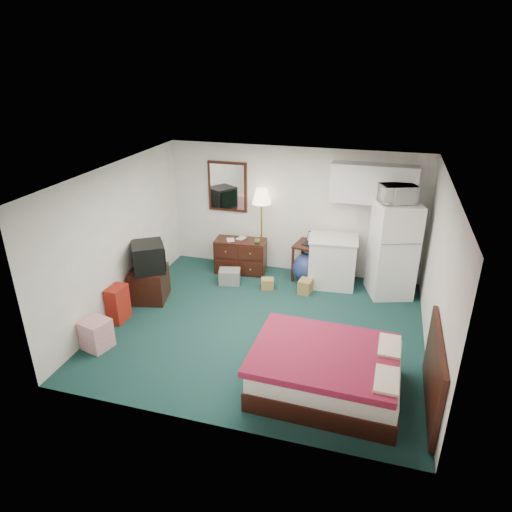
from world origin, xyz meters
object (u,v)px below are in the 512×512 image
(tv_stand, at_px, (150,284))
(suitcase, at_px, (118,304))
(dresser, at_px, (241,256))
(fridge, at_px, (393,250))
(bed, at_px, (326,372))
(desk, at_px, (310,261))
(floor_lamp, at_px, (261,231))
(kitchen_counter, at_px, (332,262))

(tv_stand, height_order, suitcase, suitcase)
(dresser, relative_size, suitcase, 1.64)
(fridge, relative_size, bed, 0.94)
(fridge, bearing_deg, bed, -122.05)
(desk, distance_m, bed, 3.28)
(bed, bearing_deg, desk, 105.19)
(dresser, height_order, desk, desk)
(fridge, xyz_separation_m, suitcase, (-4.27, -2.21, -0.56))
(desk, relative_size, suitcase, 1.20)
(bed, height_order, tv_stand, same)
(floor_lamp, bearing_deg, kitchen_counter, -10.01)
(floor_lamp, bearing_deg, dresser, -154.18)
(dresser, distance_m, bed, 3.80)
(desk, xyz_separation_m, kitchen_counter, (0.44, -0.14, 0.10))
(dresser, distance_m, suitcase, 2.71)
(kitchen_counter, xyz_separation_m, tv_stand, (-3.06, -1.46, -0.17))
(fridge, bearing_deg, tv_stand, -179.46)
(kitchen_counter, relative_size, tv_stand, 1.43)
(dresser, bearing_deg, desk, -2.61)
(desk, relative_size, bed, 0.40)
(floor_lamp, height_order, desk, floor_lamp)
(bed, relative_size, suitcase, 3.02)
(kitchen_counter, relative_size, suitcase, 1.51)
(dresser, bearing_deg, suitcase, -125.69)
(tv_stand, xyz_separation_m, suitcase, (-0.15, -0.80, 0.01))
(floor_lamp, xyz_separation_m, kitchen_counter, (1.46, -0.26, -0.39))
(kitchen_counter, height_order, suitcase, kitchen_counter)
(suitcase, bearing_deg, tv_stand, 81.76)
(floor_lamp, height_order, suitcase, floor_lamp)
(floor_lamp, xyz_separation_m, suitcase, (-1.75, -2.52, -0.55))
(dresser, relative_size, tv_stand, 1.55)
(fridge, bearing_deg, suitcase, -171.01)
(floor_lamp, bearing_deg, suitcase, -124.85)
(desk, bearing_deg, dresser, -167.29)
(dresser, relative_size, desk, 1.37)
(floor_lamp, distance_m, suitcase, 3.12)
(dresser, height_order, fridge, fridge)
(kitchen_counter, height_order, fridge, fridge)
(fridge, bearing_deg, desk, 154.45)
(fridge, relative_size, suitcase, 2.84)
(dresser, bearing_deg, tv_stand, -133.75)
(desk, bearing_deg, kitchen_counter, -7.20)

